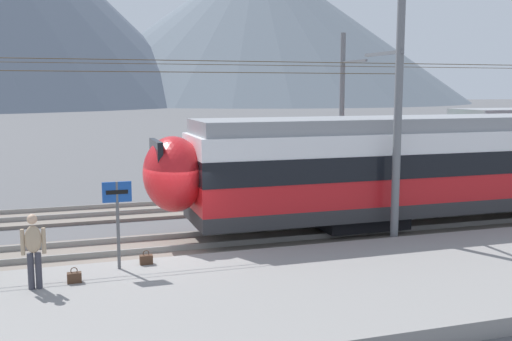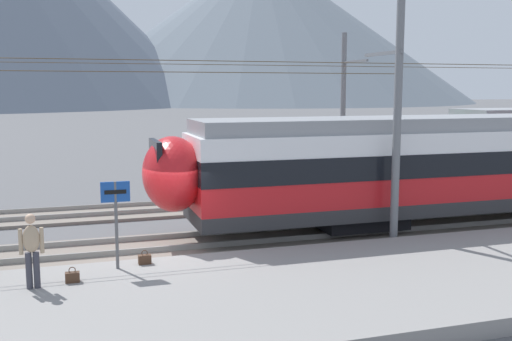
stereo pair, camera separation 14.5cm
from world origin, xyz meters
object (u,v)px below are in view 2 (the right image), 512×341
object	(u,v)px
catenary_mast_far_side	(344,109)
handbag_near_sign	(145,259)
handbag_beside_passenger	(72,277)
passenger_walking	(32,247)
catenary_mast_mid	(395,109)
platform_sign	(116,205)

from	to	relation	value
catenary_mast_far_side	handbag_near_sign	distance (m)	14.92
catenary_mast_far_side	handbag_beside_passenger	bearing A→B (deg)	-137.70
passenger_walking	catenary_mast_mid	bearing A→B (deg)	11.01
catenary_mast_mid	handbag_near_sign	distance (m)	8.47
catenary_mast_far_side	handbag_beside_passenger	size ratio (longest dim) A/B	106.86
handbag_beside_passenger	platform_sign	bearing A→B (deg)	35.39
catenary_mast_far_side	handbag_near_sign	size ratio (longest dim) A/B	107.17
platform_sign	handbag_beside_passenger	world-z (taller)	platform_sign
catenary_mast_mid	passenger_walking	size ratio (longest dim) A/B	23.01
platform_sign	handbag_beside_passenger	distance (m)	1.98
catenary_mast_far_side	handbag_near_sign	bearing A→B (deg)	-135.78
handbag_beside_passenger	handbag_near_sign	size ratio (longest dim) A/B	1.00
catenary_mast_mid	handbag_near_sign	bearing A→B (deg)	-173.45
catenary_mast_mid	handbag_near_sign	size ratio (longest dim) A/B	107.17
catenary_mast_far_side	passenger_walking	size ratio (longest dim) A/B	23.01
passenger_walking	catenary_mast_far_side	bearing A→B (deg)	40.85
catenary_mast_mid	catenary_mast_far_side	bearing A→B (deg)	72.97
catenary_mast_far_side	handbag_near_sign	world-z (taller)	catenary_mast_far_side
catenary_mast_far_side	platform_sign	size ratio (longest dim) A/B	17.89
handbag_near_sign	catenary_mast_far_side	bearing A→B (deg)	44.22
catenary_mast_mid	platform_sign	distance (m)	8.61
catenary_mast_far_side	platform_sign	world-z (taller)	catenary_mast_far_side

